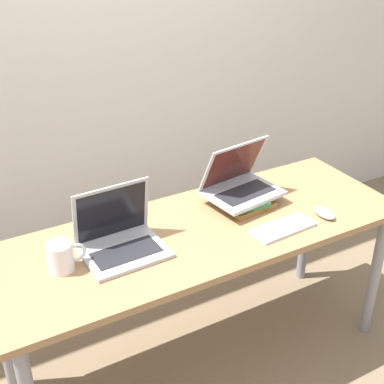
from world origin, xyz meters
name	(u,v)px	position (x,y,z in m)	size (l,w,h in m)	color
wall_back	(104,24)	(0.00, 1.25, 1.35)	(8.00, 0.05, 2.70)	silver
desk	(201,244)	(0.00, 0.31, 0.63)	(1.72, 0.61, 0.70)	#9E754C
laptop_left	(120,239)	(-0.34, 0.33, 0.75)	(0.31, 0.25, 0.25)	#B2B2B7
book_stack	(241,200)	(0.25, 0.40, 0.72)	(0.23, 0.25, 0.04)	olive
laptop_on_books	(240,183)	(0.26, 0.42, 0.79)	(0.34, 0.28, 0.23)	#B2B2B7
wireless_keyboard	(283,228)	(0.29, 0.14, 0.71)	(0.27, 0.13, 0.01)	silver
mouse	(324,213)	(0.50, 0.14, 0.72)	(0.06, 0.11, 0.03)	white
mug	(61,257)	(-0.57, 0.31, 0.76)	(0.14, 0.09, 0.11)	white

